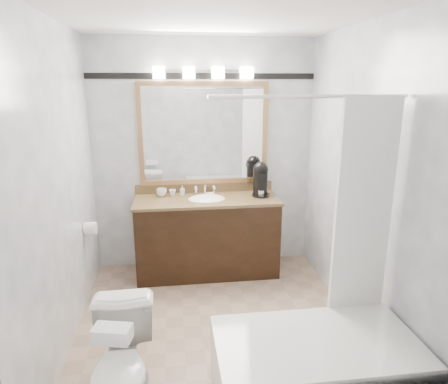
# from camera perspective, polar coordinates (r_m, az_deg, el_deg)

# --- Properties ---
(room) EXTENTS (2.42, 2.62, 2.52)m
(room) POSITION_cam_1_polar(r_m,az_deg,el_deg) (3.14, -0.93, 0.92)
(room) COLOR gray
(room) RESTS_ON ground
(vanity) EXTENTS (1.53, 0.58, 0.97)m
(vanity) POSITION_cam_1_polar(r_m,az_deg,el_deg) (4.36, -2.43, -6.08)
(vanity) COLOR black
(vanity) RESTS_ON ground
(mirror) EXTENTS (1.40, 0.04, 1.10)m
(mirror) POSITION_cam_1_polar(r_m,az_deg,el_deg) (4.35, -2.91, 8.30)
(mirror) COLOR #AA7A4C
(mirror) RESTS_ON room
(vanity_light_bar) EXTENTS (1.02, 0.14, 0.12)m
(vanity_light_bar) POSITION_cam_1_polar(r_m,az_deg,el_deg) (4.27, -2.96, 16.67)
(vanity_light_bar) COLOR silver
(vanity_light_bar) RESTS_ON room
(accent_stripe) EXTENTS (2.40, 0.01, 0.06)m
(accent_stripe) POSITION_cam_1_polar(r_m,az_deg,el_deg) (4.33, -3.03, 16.21)
(accent_stripe) COLOR black
(accent_stripe) RESTS_ON room
(bathtub) EXTENTS (1.30, 0.75, 1.96)m
(bathtub) POSITION_cam_1_polar(r_m,az_deg,el_deg) (2.90, 13.26, -22.32)
(bathtub) COLOR white
(bathtub) RESTS_ON ground
(tp_roll) EXTENTS (0.11, 0.12, 0.12)m
(tp_roll) POSITION_cam_1_polar(r_m,az_deg,el_deg) (4.00, -18.54, -4.94)
(tp_roll) COLOR white
(tp_roll) RESTS_ON room
(toilet) EXTENTS (0.41, 0.70, 0.70)m
(toilet) POSITION_cam_1_polar(r_m,az_deg,el_deg) (2.72, -14.41, -23.37)
(toilet) COLOR white
(toilet) RESTS_ON ground
(tissue_box) EXTENTS (0.22, 0.15, 0.08)m
(tissue_box) POSITION_cam_1_polar(r_m,az_deg,el_deg) (2.33, -15.68, -18.92)
(tissue_box) COLOR white
(tissue_box) RESTS_ON toilet
(coffee_maker) EXTENTS (0.19, 0.24, 0.36)m
(coffee_maker) POSITION_cam_1_polar(r_m,az_deg,el_deg) (4.33, 5.24, 1.98)
(coffee_maker) COLOR black
(coffee_maker) RESTS_ON vanity
(cup_left) EXTENTS (0.11, 0.11, 0.09)m
(cup_left) POSITION_cam_1_polar(r_m,az_deg,el_deg) (4.35, -8.90, -0.05)
(cup_left) COLOR white
(cup_left) RESTS_ON vanity
(cup_right) EXTENTS (0.09, 0.09, 0.07)m
(cup_right) POSITION_cam_1_polar(r_m,az_deg,el_deg) (4.35, -7.36, -0.09)
(cup_right) COLOR white
(cup_right) RESTS_ON vanity
(soap_bottle_a) EXTENTS (0.05, 0.05, 0.10)m
(soap_bottle_a) POSITION_cam_1_polar(r_m,az_deg,el_deg) (4.36, -5.97, 0.22)
(soap_bottle_a) COLOR white
(soap_bottle_a) RESTS_ON vanity
(soap_bar) EXTENTS (0.10, 0.07, 0.03)m
(soap_bar) POSITION_cam_1_polar(r_m,az_deg,el_deg) (4.34, -2.00, -0.30)
(soap_bar) COLOR beige
(soap_bar) RESTS_ON vanity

